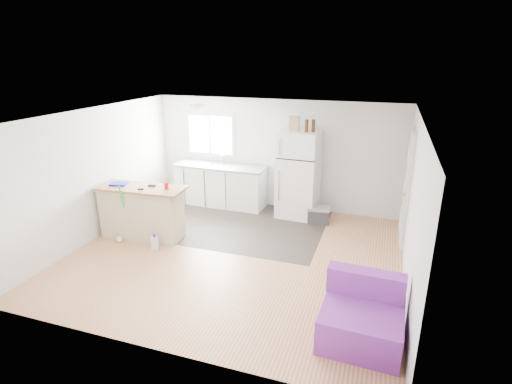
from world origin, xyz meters
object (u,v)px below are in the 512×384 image
Objects in this scene: cooler at (319,215)px; cardboard_box at (294,124)px; red_cup at (166,186)px; blue_tray at (119,184)px; kitchen_cabinets at (221,185)px; bottle_left at (307,126)px; purple_seat at (362,318)px; bottle_right at (313,126)px; cleaner_jug at (155,243)px; peninsula at (142,212)px; refrigerator at (299,174)px; mop at (121,230)px.

cardboard_box is (-0.62, 0.20, 1.81)m from cooler.
blue_tray is (-0.96, -0.07, -0.04)m from red_cup.
kitchen_cabinets is 2.09m from red_cup.
blue_tray is 3.75m from bottle_left.
purple_seat is 4.32m from cardboard_box.
bottle_right is at bearing 4.40° from cardboard_box.
bottle_right reaches higher than cleaner_jug.
bottle_right is at bearing 22.73° from cleaner_jug.
bottle_right is (2.26, 1.90, 0.89)m from red_cup.
refrigerator reaches higher than peninsula.
cardboard_box is 1.20× the size of bottle_right.
peninsula is at bearing -107.87° from kitchen_cabinets.
purple_seat is 4.60m from mop.
peninsula is 3.50m from cooler.
bottle_right is at bearing 113.09° from purple_seat.
bottle_left is (-0.36, 0.17, 1.78)m from cooler.
peninsula is 3.44× the size of cooler.
kitchen_cabinets is at bearing 175.64° from cardboard_box.
purple_seat is (1.11, -3.37, 0.11)m from cooler.
mop is at bearing -62.29° from blue_tray.
bottle_left is at bearing 23.49° from cleaner_jug.
red_cup is (0.07, 0.42, 0.94)m from cleaner_jug.
bottle_left is (1.96, -0.16, 1.48)m from kitchen_cabinets.
red_cup reaches higher than blue_tray.
blue_tray is (-3.45, -1.74, 0.85)m from cooler.
refrigerator is (1.82, -0.07, 0.44)m from kitchen_cabinets.
refrigerator is 1.54× the size of mop.
blue_tray is at bearing -175.84° from red_cup.
red_cup is at bearing -93.75° from kitchen_cabinets.
kitchen_cabinets is at bearing 61.30° from blue_tray.
red_cup reaches higher than cleaner_jug.
kitchen_cabinets reaches higher than cooler.
bottle_left is at bearing 23.91° from mop.
bottle_right reaches higher than refrigerator.
cooler is 0.49× the size of purple_seat.
blue_tray is at bearing 136.26° from cleaner_jug.
kitchen_cabinets is at bearing 175.22° from bottle_left.
peninsula is 0.71m from cleaner_jug.
kitchen_cabinets reaches higher than mop.
cleaner_jug is (-2.06, -2.35, -0.79)m from refrigerator.
bottle_right is (3.22, 1.97, 0.93)m from blue_tray.
kitchen_cabinets reaches higher than peninsula.
cardboard_box is (2.41, 1.92, 1.47)m from peninsula.
kitchen_cabinets is at bearing -179.42° from refrigerator.
mop reaches higher than red_cup.
cleaner_jug is 3.53m from cardboard_box.
cardboard_box is at bearing 27.49° from cleaner_jug.
cooler is (3.03, 1.71, -0.33)m from peninsula.
purple_seat is at bearing -41.44° from cleaner_jug.
cardboard_box reaches higher than kitchen_cabinets.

